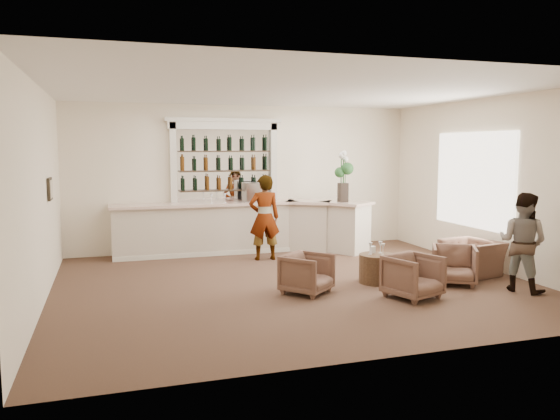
% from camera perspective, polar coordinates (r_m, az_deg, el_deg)
% --- Properties ---
extents(ground, '(8.00, 8.00, 0.00)m').
position_cam_1_polar(ground, '(9.55, 1.51, -7.69)').
color(ground, brown).
rests_on(ground, ground).
extents(room_shell, '(8.04, 7.02, 3.32)m').
position_cam_1_polar(room_shell, '(9.98, 1.10, 6.50)').
color(room_shell, '#F6E7CC').
rests_on(room_shell, ground).
extents(bar_counter, '(5.72, 1.80, 1.14)m').
position_cam_1_polar(bar_counter, '(12.22, -3.78, -1.81)').
color(bar_counter, beige).
rests_on(bar_counter, ground).
extents(back_bar_alcove, '(2.64, 0.25, 3.00)m').
position_cam_1_polar(back_bar_alcove, '(12.42, -5.80, 5.06)').
color(back_bar_alcove, white).
rests_on(back_bar_alcove, ground).
extents(cocktail_table, '(0.63, 0.63, 0.50)m').
position_cam_1_polar(cocktail_table, '(9.71, 10.10, -6.03)').
color(cocktail_table, '#4E3822').
rests_on(cocktail_table, ground).
extents(sommelier, '(0.68, 0.47, 1.78)m').
position_cam_1_polar(sommelier, '(11.39, -1.64, -0.80)').
color(sommelier, gray).
rests_on(sommelier, ground).
extents(guest, '(0.91, 0.98, 1.62)m').
position_cam_1_polar(guest, '(9.75, 24.02, -3.08)').
color(guest, gray).
rests_on(guest, ground).
extents(armchair_left, '(0.99, 0.99, 0.65)m').
position_cam_1_polar(armchair_left, '(8.87, 2.84, -6.65)').
color(armchair_left, brown).
rests_on(armchair_left, ground).
extents(armchair_center, '(0.94, 0.96, 0.69)m').
position_cam_1_polar(armchair_center, '(8.83, 13.74, -6.76)').
color(armchair_center, brown).
rests_on(armchair_center, ground).
extents(armchair_right, '(0.99, 1.00, 0.67)m').
position_cam_1_polar(armchair_right, '(9.91, 17.74, -5.49)').
color(armchair_right, brown).
rests_on(armchair_right, ground).
extents(armchair_far, '(1.06, 1.14, 0.63)m').
position_cam_1_polar(armchair_far, '(10.80, 19.44, -4.68)').
color(armchair_far, brown).
rests_on(armchair_far, ground).
extents(espresso_machine, '(0.50, 0.42, 0.43)m').
position_cam_1_polar(espresso_machine, '(12.25, -2.68, 1.89)').
color(espresso_machine, '#ACACB0').
rests_on(espresso_machine, bar_counter).
extents(flower_vase, '(0.30, 0.30, 1.12)m').
position_cam_1_polar(flower_vase, '(12.18, 6.62, 3.80)').
color(flower_vase, black).
rests_on(flower_vase, bar_counter).
extents(wine_glass_bar_left, '(0.07, 0.07, 0.21)m').
position_cam_1_polar(wine_glass_bar_left, '(11.94, -7.17, 1.20)').
color(wine_glass_bar_left, white).
rests_on(wine_glass_bar_left, bar_counter).
extents(wine_glass_bar_right, '(0.07, 0.07, 0.21)m').
position_cam_1_polar(wine_glass_bar_right, '(12.04, -5.78, 1.26)').
color(wine_glass_bar_right, white).
rests_on(wine_glass_bar_right, bar_counter).
extents(wine_glass_tbl_a, '(0.07, 0.07, 0.21)m').
position_cam_1_polar(wine_glass_tbl_a, '(9.61, 9.42, -3.99)').
color(wine_glass_tbl_a, white).
rests_on(wine_glass_tbl_a, cocktail_table).
extents(wine_glass_tbl_b, '(0.07, 0.07, 0.21)m').
position_cam_1_polar(wine_glass_tbl_b, '(9.75, 10.44, -3.85)').
color(wine_glass_tbl_b, white).
rests_on(wine_glass_tbl_b, cocktail_table).
extents(wine_glass_tbl_c, '(0.07, 0.07, 0.21)m').
position_cam_1_polar(wine_glass_tbl_c, '(9.54, 10.72, -4.09)').
color(wine_glass_tbl_c, white).
rests_on(wine_glass_tbl_c, cocktail_table).
extents(napkin_holder, '(0.08, 0.08, 0.12)m').
position_cam_1_polar(napkin_holder, '(9.76, 9.65, -4.10)').
color(napkin_holder, white).
rests_on(napkin_holder, cocktail_table).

